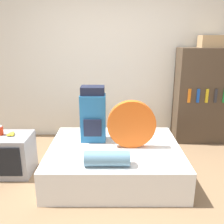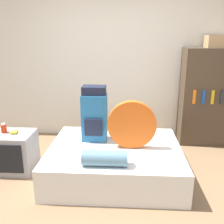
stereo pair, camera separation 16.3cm
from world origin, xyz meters
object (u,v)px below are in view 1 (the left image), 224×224
object	(u,v)px
television	(10,154)
bookshelf	(202,96)
cardboard_box	(212,41)
tent_bag	(132,124)
canister	(1,131)
sleeping_roll	(107,158)
backpack	(93,115)

from	to	relation	value
television	bookshelf	xyz separation A→B (m)	(2.80, 1.09, 0.51)
television	cardboard_box	bearing A→B (deg)	21.49
tent_bag	canister	size ratio (longest dim) A/B	4.86
tent_bag	cardboard_box	bearing A→B (deg)	41.80
tent_bag	sleeping_roll	xyz separation A→B (m)	(-0.29, -0.48, -0.21)
canister	bookshelf	world-z (taller)	bookshelf
sleeping_roll	television	xyz separation A→B (m)	(-1.27, 0.52, -0.22)
backpack	cardboard_box	xyz separation A→B (m)	(1.79, 0.95, 0.90)
canister	cardboard_box	distance (m)	3.33
television	tent_bag	bearing A→B (deg)	-1.64
backpack	cardboard_box	size ratio (longest dim) A/B	1.97
bookshelf	backpack	bearing A→B (deg)	-151.93
canister	bookshelf	size ratio (longest dim) A/B	0.08
tent_bag	canister	distance (m)	1.65
sleeping_roll	cardboard_box	size ratio (longest dim) A/B	1.32
canister	tent_bag	bearing A→B (deg)	-2.75
sleeping_roll	canister	distance (m)	1.47
tent_bag	television	distance (m)	1.61
canister	backpack	bearing A→B (deg)	6.86
backpack	cardboard_box	bearing A→B (deg)	28.01
television	bookshelf	distance (m)	3.05
tent_bag	television	bearing A→B (deg)	178.36
backpack	tent_bag	world-z (taller)	backpack
sleeping_roll	television	bearing A→B (deg)	157.70
sleeping_roll	canister	bearing A→B (deg)	157.78
tent_bag	bookshelf	xyz separation A→B (m)	(1.24, 1.14, 0.09)
tent_bag	television	world-z (taller)	tent_bag
sleeping_roll	cardboard_box	distance (m)	2.58
backpack	bookshelf	xyz separation A→B (m)	(1.72, 0.92, 0.03)
tent_bag	bookshelf	distance (m)	1.69
tent_bag	bookshelf	bearing A→B (deg)	42.52
tent_bag	bookshelf	size ratio (longest dim) A/B	0.38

